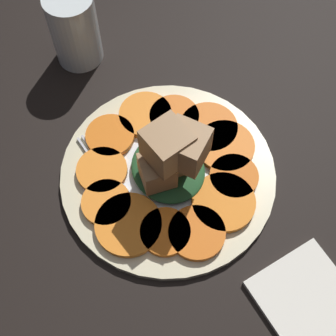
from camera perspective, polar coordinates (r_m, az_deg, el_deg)
table_slab at (r=63.97cm, az=0.00°, el=-1.29°), size 120.00×120.00×2.00cm
plate at (r=62.61cm, az=0.00°, el=-0.67°), size 28.71×28.71×1.05cm
carrot_slice_0 at (r=58.25cm, az=-0.34°, el=-7.79°), size 6.29×6.29×0.88cm
carrot_slice_1 at (r=58.31cm, az=3.53°, el=-7.89°), size 7.13×7.13×0.88cm
carrot_slice_2 at (r=60.14cm, az=6.79°, el=-4.15°), size 8.18×8.18×0.88cm
carrot_slice_3 at (r=61.87cm, az=8.03°, el=-1.05°), size 6.44×6.44×0.88cm
carrot_slice_4 at (r=63.92cm, az=6.99°, el=2.64°), size 7.98×7.98×0.88cm
carrot_slice_5 at (r=65.26cm, az=4.97°, el=4.93°), size 8.04×8.04×0.88cm
carrot_slice_6 at (r=66.03cm, az=0.76°, el=6.28°), size 6.99×6.99×0.88cm
carrot_slice_7 at (r=66.28cm, az=-2.77°, el=6.51°), size 7.45×7.45×0.88cm
carrot_slice_8 at (r=64.79cm, az=-7.08°, el=3.90°), size 6.69×6.69×0.88cm
carrot_slice_9 at (r=62.29cm, az=-8.06°, el=-0.29°), size 6.76×6.76×0.88cm
carrot_slice_10 at (r=60.32cm, az=-7.66°, el=-4.00°), size 6.37×6.37×0.88cm
carrot_slice_11 at (r=58.79cm, az=-4.85°, el=-6.88°), size 8.40×8.40×0.88cm
center_pile at (r=57.44cm, az=0.21°, el=1.12°), size 10.62×9.41×11.41cm
fork at (r=61.57cm, az=-6.31°, el=-1.67°), size 18.34×2.65×0.40cm
water_glass at (r=71.97cm, az=-11.35°, el=16.29°), size 7.07×7.07×11.37cm
napkin at (r=59.45cm, az=18.65°, el=-17.70°), size 17.80×10.68×0.80cm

